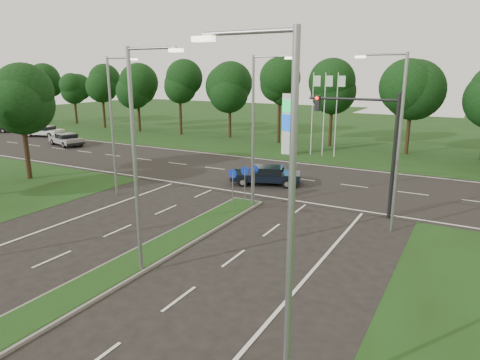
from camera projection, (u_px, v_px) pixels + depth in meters
The scene contains 16 objects.
verge_far at pixel (376, 131), 59.65m from camera, with size 160.00×50.00×0.02m, color #1D3411.
cross_road at pixel (290, 178), 33.41m from camera, with size 160.00×12.00×0.02m, color black.
median_kerb at pixel (90, 287), 16.46m from camera, with size 2.00×26.00×0.12m, color slate.
streetlight_median_near at pixel (138, 152), 16.44m from camera, with size 2.53×0.22×9.00m.
streetlight_median_far at pixel (256, 125), 24.91m from camera, with size 2.53×0.22×9.00m.
streetlight_left_far at pixel (114, 120), 27.60m from camera, with size 2.53×0.22×9.00m.
streetlight_right_far at pixel (396, 134), 21.23m from camera, with size 2.53×0.22×9.00m.
streetlight_right_near at pixel (283, 214), 9.38m from camera, with size 2.53×0.22×9.00m.
traffic_signal at pixel (371, 135), 23.79m from camera, with size 5.10×0.42×7.00m.
median_signs at pixel (244, 177), 26.55m from camera, with size 1.16×1.76×2.38m.
gas_pylon at pixel (291, 123), 42.06m from camera, with size 5.80×1.26×8.00m.
tree_left_far at pixel (18, 99), 31.81m from camera, with size 5.20×5.20×8.86m.
treeline_far at pixel (351, 84), 45.16m from camera, with size 6.00×6.00×9.90m.
navy_sedan at pixel (266, 175), 31.35m from camera, with size 5.36×3.61×1.36m.
far_car_a at pixel (66, 139), 47.74m from camera, with size 5.14×3.28×1.37m.
far_car_b at pixel (44, 131), 54.37m from camera, with size 5.03×3.08×1.35m.
Camera 1 is at (12.31, -6.24, 8.11)m, focal length 32.00 mm.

